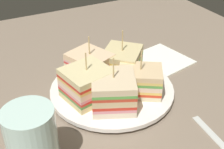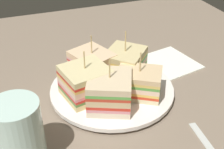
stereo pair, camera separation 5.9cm
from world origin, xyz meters
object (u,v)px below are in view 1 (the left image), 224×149
object	(u,v)px
plate	(112,90)
sandwich_wedge_0	(113,91)
chip_pile	(108,83)
sandwich_wedge_2	(122,62)
sandwich_wedge_4	(87,84)
sandwich_wedge_1	(140,81)
sandwich_wedge_3	(90,67)
drinking_glass	(33,147)
napkin	(159,60)

from	to	relation	value
plate	sandwich_wedge_0	bearing A→B (deg)	-24.81
plate	chip_pile	size ratio (longest dim) A/B	3.53
sandwich_wedge_2	chip_pile	distance (cm)	6.28
sandwich_wedge_4	sandwich_wedge_0	bearing A→B (deg)	-66.01
sandwich_wedge_4	chip_pile	bearing A→B (deg)	-5.57
sandwich_wedge_0	sandwich_wedge_2	xyz separation A→B (cm)	(-8.46, 6.40, -0.20)
sandwich_wedge_4	sandwich_wedge_2	bearing A→B (deg)	11.65
sandwich_wedge_0	sandwich_wedge_1	bearing A→B (deg)	-55.32
sandwich_wedge_1	sandwich_wedge_3	world-z (taller)	sandwich_wedge_3
chip_pile	drinking_glass	size ratio (longest dim) A/B	0.62
sandwich_wedge_1	drinking_glass	xyz separation A→B (cm)	(8.32, -22.36, 0.78)
sandwich_wedge_0	chip_pile	world-z (taller)	sandwich_wedge_0
sandwich_wedge_0	sandwich_wedge_4	size ratio (longest dim) A/B	1.10
sandwich_wedge_1	sandwich_wedge_3	size ratio (longest dim) A/B	1.01
sandwich_wedge_1	chip_pile	bearing A→B (deg)	-5.73
sandwich_wedge_0	drinking_glass	xyz separation A→B (cm)	(7.15, -16.17, 0.37)
plate	sandwich_wedge_2	bearing A→B (deg)	130.60
napkin	drinking_glass	size ratio (longest dim) A/B	1.19
sandwich_wedge_3	napkin	world-z (taller)	sandwich_wedge_3
drinking_glass	napkin	bearing A→B (deg)	118.46
sandwich_wedge_2	drinking_glass	distance (cm)	27.44
plate	sandwich_wedge_3	xyz separation A→B (cm)	(-4.87, -2.38, 3.37)
sandwich_wedge_0	drinking_glass	bearing A→B (deg)	137.89
sandwich_wedge_0	sandwich_wedge_3	size ratio (longest dim) A/B	1.04
sandwich_wedge_1	drinking_glass	distance (cm)	23.87
sandwich_wedge_4	drinking_glass	distance (cm)	17.36
plate	drinking_glass	distance (cm)	22.38
plate	sandwich_wedge_4	bearing A→B (deg)	-83.23
sandwich_wedge_2	drinking_glass	size ratio (longest dim) A/B	0.96
sandwich_wedge_3	chip_pile	size ratio (longest dim) A/B	1.45
sandwich_wedge_1	sandwich_wedge_2	xyz separation A→B (cm)	(-7.29, 0.20, 0.21)
plate	sandwich_wedge_1	world-z (taller)	sandwich_wedge_1
plate	napkin	size ratio (longest dim) A/B	1.82
sandwich_wedge_3	napkin	xyz separation A→B (cm)	(-1.42, 17.82, -3.99)
sandwich_wedge_0	chip_pile	xyz separation A→B (cm)	(-4.80, 1.45, -1.50)
sandwich_wedge_0	sandwich_wedge_2	distance (cm)	10.61
sandwich_wedge_2	napkin	bearing A→B (deg)	147.85
sandwich_wedge_4	drinking_glass	bearing A→B (deg)	-150.79
sandwich_wedge_1	sandwich_wedge_2	distance (cm)	7.30
sandwich_wedge_4	drinking_glass	size ratio (longest dim) A/B	0.85
sandwich_wedge_1	sandwich_wedge_4	world-z (taller)	sandwich_wedge_4
sandwich_wedge_2	napkin	distance (cm)	12.29
sandwich_wedge_0	sandwich_wedge_3	xyz separation A→B (cm)	(-9.80, -0.11, -0.12)
sandwich_wedge_0	napkin	xyz separation A→B (cm)	(-11.22, 17.72, -4.12)
plate	sandwich_wedge_2	xyz separation A→B (cm)	(-3.53, 4.12, 3.30)
sandwich_wedge_1	sandwich_wedge_4	distance (cm)	9.83
plate	drinking_glass	xyz separation A→B (cm)	(12.08, -18.44, 3.87)
plate	sandwich_wedge_0	xyz separation A→B (cm)	(4.93, -2.28, 3.50)
napkin	sandwich_wedge_4	bearing A→B (deg)	-71.60
chip_pile	sandwich_wedge_2	bearing A→B (deg)	126.48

